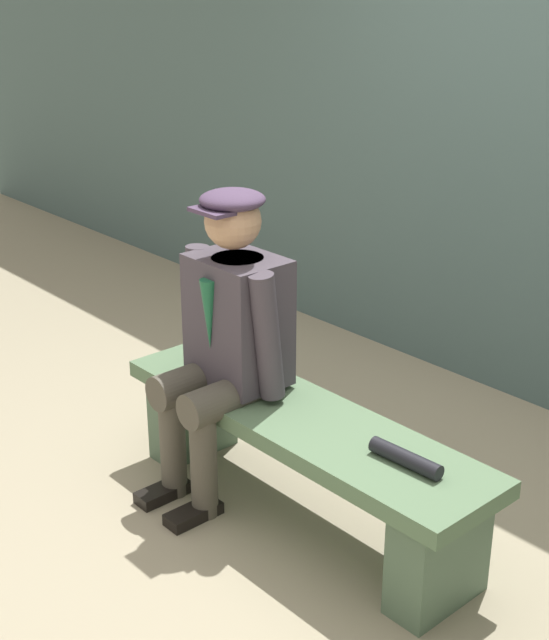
# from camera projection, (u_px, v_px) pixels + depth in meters

# --- Properties ---
(ground_plane) EXTENTS (30.00, 30.00, 0.00)m
(ground_plane) POSITION_uv_depth(u_px,v_px,m) (298.00, 515.00, 3.66)
(ground_plane) COLOR gray
(bench) EXTENTS (1.72, 0.45, 0.47)m
(bench) POSITION_uv_depth(u_px,v_px,m) (299.00, 447.00, 3.54)
(bench) COLOR #4F6A4B
(bench) RESTS_ON ground
(seated_man) EXTENTS (0.56, 0.60, 1.30)m
(seated_man) POSITION_uv_depth(u_px,v_px,m) (227.00, 331.00, 3.61)
(seated_man) COLOR #3E373F
(seated_man) RESTS_ON ground
(rolled_magazine) EXTENTS (0.29, 0.07, 0.06)m
(rolled_magazine) POSITION_uv_depth(u_px,v_px,m) (405.00, 458.00, 3.11)
(rolled_magazine) COLOR black
(rolled_magazine) RESTS_ON bench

